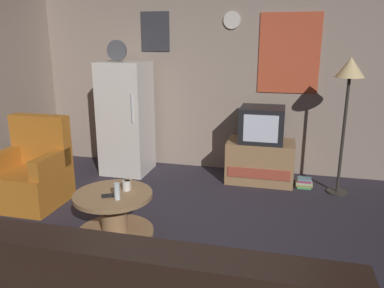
% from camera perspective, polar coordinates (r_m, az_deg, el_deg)
% --- Properties ---
extents(ground_plane, '(12.00, 12.00, 0.00)m').
position_cam_1_polar(ground_plane, '(3.34, -4.48, -16.57)').
color(ground_plane, '#2D2833').
extents(wall_with_art, '(5.20, 0.12, 2.52)m').
position_cam_1_polar(wall_with_art, '(5.24, 3.84, 9.86)').
color(wall_with_art, gray).
rests_on(wall_with_art, ground_plane).
extents(fridge, '(0.60, 0.62, 1.77)m').
position_cam_1_polar(fridge, '(5.18, -9.91, 3.91)').
color(fridge, silver).
rests_on(fridge, ground_plane).
extents(tv_stand, '(0.84, 0.53, 0.53)m').
position_cam_1_polar(tv_stand, '(4.93, 10.26, -2.57)').
color(tv_stand, '#9E754C').
rests_on(tv_stand, ground_plane).
extents(crt_tv, '(0.54, 0.51, 0.44)m').
position_cam_1_polar(crt_tv, '(4.81, 10.53, 2.94)').
color(crt_tv, black).
rests_on(crt_tv, tv_stand).
extents(standing_lamp, '(0.32, 0.32, 1.59)m').
position_cam_1_polar(standing_lamp, '(4.57, 22.67, 9.12)').
color(standing_lamp, '#332D28').
rests_on(standing_lamp, ground_plane).
extents(coffee_table, '(0.72, 0.72, 0.42)m').
position_cam_1_polar(coffee_table, '(3.63, -11.68, -10.35)').
color(coffee_table, '#9E754C').
rests_on(coffee_table, ground_plane).
extents(wine_glass, '(0.05, 0.05, 0.15)m').
position_cam_1_polar(wine_glass, '(3.38, -11.26, -7.03)').
color(wine_glass, silver).
rests_on(wine_glass, coffee_table).
extents(mug_ceramic_white, '(0.08, 0.08, 0.09)m').
position_cam_1_polar(mug_ceramic_white, '(3.57, -9.88, -6.19)').
color(mug_ceramic_white, silver).
rests_on(mug_ceramic_white, coffee_table).
extents(mug_ceramic_tan, '(0.08, 0.08, 0.09)m').
position_cam_1_polar(mug_ceramic_tan, '(3.60, -9.64, -6.00)').
color(mug_ceramic_tan, tan).
rests_on(mug_ceramic_tan, coffee_table).
extents(remote_control, '(0.15, 0.11, 0.02)m').
position_cam_1_polar(remote_control, '(3.47, -12.24, -7.61)').
color(remote_control, black).
rests_on(remote_control, coffee_table).
extents(armchair, '(0.68, 0.68, 0.96)m').
position_cam_1_polar(armchair, '(4.56, -22.91, -4.14)').
color(armchair, '#B2661E').
rests_on(armchair, ground_plane).
extents(book_stack, '(0.20, 0.17, 0.12)m').
position_cam_1_polar(book_stack, '(4.92, 16.57, -5.64)').
color(book_stack, '#4DA55B').
rests_on(book_stack, ground_plane).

